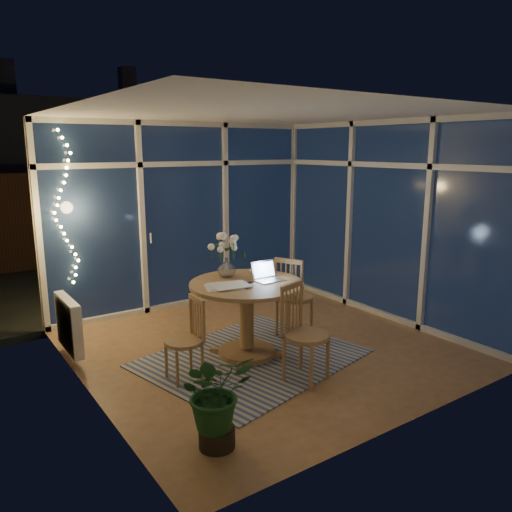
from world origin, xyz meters
name	(u,v)px	position (x,y,z in m)	size (l,w,h in m)	color
floor	(265,346)	(0.00, 0.00, 0.00)	(4.00, 4.00, 0.00)	#8A5F3C
ceiling	(266,113)	(0.00, 0.00, 2.60)	(4.00, 4.00, 0.00)	white
wall_back	(184,216)	(0.00, 2.00, 1.30)	(4.00, 0.04, 2.60)	beige
wall_front	(415,272)	(0.00, -2.00, 1.30)	(4.00, 0.04, 2.60)	beige
wall_left	(80,258)	(-2.00, 0.00, 1.30)	(0.04, 4.00, 2.60)	beige
wall_right	(389,221)	(2.00, 0.00, 1.30)	(0.04, 4.00, 2.60)	beige
window_wall_back	(185,216)	(0.00, 1.96, 1.30)	(4.00, 0.10, 2.60)	silver
window_wall_right	(386,221)	(1.96, 0.00, 1.30)	(0.10, 4.00, 2.60)	silver
radiator	(69,324)	(-1.94, 0.90, 0.40)	(0.10, 0.70, 0.58)	silver
fairy_lights	(65,209)	(-1.65, 1.88, 1.52)	(0.24, 0.10, 1.85)	#FFD666
garden_patio	(142,264)	(0.50, 5.00, -0.06)	(12.00, 6.00, 0.10)	black
garden_fence	(106,216)	(0.00, 5.50, 0.90)	(11.00, 0.08, 1.80)	#352113
neighbour_roof	(76,150)	(0.30, 8.50, 2.20)	(7.00, 3.00, 2.20)	#32353C
garden_shrubs	(101,263)	(-0.80, 3.40, 0.45)	(0.90, 0.90, 0.90)	black
rug	(252,358)	(-0.31, -0.19, 0.01)	(2.19, 1.75, 0.01)	#B6AC93
dining_table	(247,319)	(-0.31, -0.09, 0.42)	(1.23, 1.23, 0.84)	#9D7847
chair_left	(184,340)	(-1.14, -0.24, 0.42)	(0.39, 0.39, 0.84)	#9D7847
chair_right	(295,295)	(0.51, 0.10, 0.50)	(0.47, 0.47, 1.01)	#9D7847
chair_front	(306,333)	(-0.17, -0.93, 0.49)	(0.45, 0.45, 0.98)	#9D7847
laptop	(269,271)	(-0.07, -0.18, 0.95)	(0.30, 0.26, 0.22)	silver
flower_vase	(227,268)	(-0.36, 0.23, 0.94)	(0.20, 0.20, 0.21)	silver
bowl	(257,272)	(0.00, 0.17, 0.86)	(0.15, 0.15, 0.04)	white
newspapers	(226,286)	(-0.58, -0.11, 0.85)	(0.38, 0.29, 0.02)	white
phone	(248,283)	(-0.32, -0.13, 0.84)	(0.10, 0.05, 0.01)	black
potted_plant	(216,401)	(-1.45, -1.40, 0.38)	(0.54, 0.47, 0.76)	#18451D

